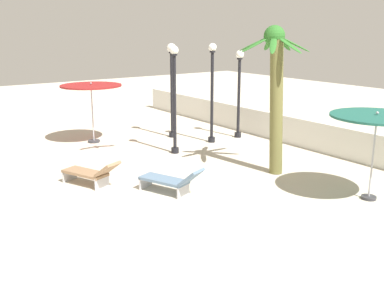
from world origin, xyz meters
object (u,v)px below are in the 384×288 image
at_px(patio_umbrella_0, 91,89).
at_px(lamp_post_1, 212,87).
at_px(palm_tree_0, 276,83).
at_px(lounge_chair_1, 171,180).
at_px(lamp_post_3, 172,81).
at_px(lamp_post_2, 239,87).
at_px(lounge_chair_2, 91,173).
at_px(patio_umbrella_1, 377,120).
at_px(lamp_post_0, 175,95).

distance_m(patio_umbrella_0, lamp_post_1, 4.70).
distance_m(palm_tree_0, lounge_chair_1, 4.41).
relative_size(patio_umbrella_0, lamp_post_3, 0.62).
xyz_separation_m(lamp_post_2, lamp_post_3, (-1.61, -2.22, 0.25)).
relative_size(palm_tree_0, lounge_chair_2, 2.32).
xyz_separation_m(patio_umbrella_1, lamp_post_3, (-9.01, -0.38, 0.20)).
bearing_deg(lamp_post_2, patio_umbrella_0, -117.11).
height_order(lamp_post_2, lamp_post_3, lamp_post_3).
bearing_deg(lounge_chair_1, lamp_post_1, 131.44).
bearing_deg(patio_umbrella_0, palm_tree_0, 23.80).
bearing_deg(lounge_chair_2, lounge_chair_1, 39.07).
xyz_separation_m(palm_tree_0, lounge_chair_2, (-2.07, -5.20, -2.41)).
xyz_separation_m(patio_umbrella_0, patio_umbrella_1, (10.09, 3.42, 0.01)).
xyz_separation_m(patio_umbrella_0, lounge_chair_2, (4.80, -2.17, -1.74)).
relative_size(lamp_post_3, lounge_chair_2, 1.97).
distance_m(patio_umbrella_1, palm_tree_0, 3.31).
distance_m(patio_umbrella_0, lamp_post_2, 5.90).
relative_size(patio_umbrella_1, lounge_chair_1, 1.21).
bearing_deg(palm_tree_0, lamp_post_2, 152.01).
height_order(patio_umbrella_1, lamp_post_1, lamp_post_1).
height_order(patio_umbrella_0, lamp_post_0, lamp_post_0).
xyz_separation_m(lamp_post_3, lounge_chair_2, (3.72, -5.21, -1.96)).
height_order(lamp_post_0, lounge_chair_1, lamp_post_0).
distance_m(palm_tree_0, lamp_post_1, 4.28).
bearing_deg(patio_umbrella_0, lounge_chair_2, -24.37).
relative_size(lamp_post_1, lamp_post_3, 1.01).
distance_m(lamp_post_2, lamp_post_3, 2.75).
xyz_separation_m(lamp_post_1, lounge_chair_2, (2.08, -6.01, -1.79)).
bearing_deg(lamp_post_0, patio_umbrella_0, -151.58).
distance_m(lamp_post_1, lamp_post_2, 1.42).
height_order(lamp_post_1, lamp_post_3, lamp_post_1).
distance_m(patio_umbrella_1, lamp_post_1, 7.38).
distance_m(lamp_post_0, lamp_post_3, 2.52).
relative_size(lamp_post_1, lounge_chair_2, 1.99).
bearing_deg(lounge_chair_2, palm_tree_0, 68.30).
relative_size(palm_tree_0, lamp_post_0, 1.18).
height_order(lamp_post_0, lamp_post_3, lamp_post_0).
bearing_deg(patio_umbrella_1, lamp_post_1, 176.74).
relative_size(lounge_chair_1, lounge_chair_2, 1.00).
bearing_deg(patio_umbrella_1, patio_umbrella_0, -161.28).
bearing_deg(palm_tree_0, lounge_chair_2, -111.70).
distance_m(lamp_post_2, lounge_chair_1, 7.33).
xyz_separation_m(patio_umbrella_1, lamp_post_1, (-7.37, 0.42, 0.04)).
height_order(patio_umbrella_1, lamp_post_2, lamp_post_2).
distance_m(lamp_post_0, lamp_post_1, 2.15).
bearing_deg(lamp_post_1, patio_umbrella_1, -3.26).
xyz_separation_m(lamp_post_1, lamp_post_2, (-0.03, 1.41, -0.09)).
bearing_deg(patio_umbrella_1, lounge_chair_2, -133.39).
xyz_separation_m(palm_tree_0, lamp_post_3, (-5.79, 0.01, -0.46)).
height_order(lounge_chair_1, lounge_chair_2, lounge_chair_1).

